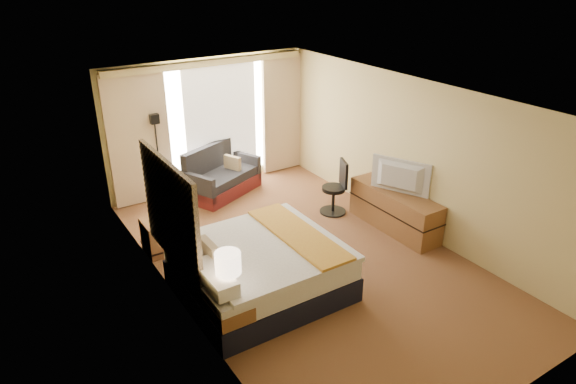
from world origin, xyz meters
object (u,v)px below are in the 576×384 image
loveseat (221,178)px  television (398,178)px  bed (259,268)px  desk_chair (336,190)px  lamp_left (228,264)px  floor_lamp (156,140)px  nightstand_right (159,236)px  media_dresser (394,210)px  nightstand_left (230,322)px  lamp_right (157,192)px

loveseat → television: bearing=-83.0°
bed → desk_chair: bed is taller
loveseat → desk_chair: (1.41, -1.93, 0.13)m
desk_chair → lamp_left: size_ratio=1.53×
television → desk_chair: bearing=-4.4°
lamp_left → television: 3.72m
desk_chair → lamp_left: 3.83m
bed → floor_lamp: floor_lamp is taller
nightstand_right → bed: bed is taller
media_dresser → lamp_left: bearing=-164.8°
nightstand_right → nightstand_left: bearing=-90.0°
loveseat → nightstand_left: bearing=-138.4°
nightstand_left → nightstand_right: size_ratio=1.00×
loveseat → lamp_right: bearing=-162.6°
bed → lamp_left: bearing=-140.6°
desk_chair → nightstand_right: bearing=-165.3°
floor_lamp → lamp_left: 4.35m
lamp_left → television: (3.61, 0.92, -0.07)m
media_dresser → lamp_left: 3.85m
nightstand_left → loveseat: bearing=65.6°
nightstand_right → loveseat: loveseat is taller
nightstand_right → loveseat: (1.83, 1.52, 0.04)m
television → lamp_left: bearing=79.5°
bed → loveseat: size_ratio=1.24×
bed → desk_chair: bearing=30.0°
lamp_right → television: 3.90m
loveseat → media_dresser: bearing=-81.7°
nightstand_right → television: television is taller
nightstand_left → loveseat: (1.83, 4.02, 0.04)m
nightstand_right → bed: (0.81, -1.81, 0.10)m
loveseat → floor_lamp: 1.47m
nightstand_right → lamp_left: lamp_left is taller
media_dresser → television: television is taller
nightstand_right → television: size_ratio=0.54×
media_dresser → desk_chair: (-0.46, 1.04, 0.10)m
nightstand_left → bed: 1.07m
floor_lamp → lamp_right: floor_lamp is taller
media_dresser → television: 0.65m
nightstand_left → desk_chair: bearing=32.9°
nightstand_left → loveseat: 4.42m
media_dresser → loveseat: 3.51m
bed → lamp_right: 2.04m
nightstand_left → nightstand_right: same height
nightstand_right → bed: bearing=-65.9°
nightstand_left → desk_chair: 3.86m
lamp_right → television: size_ratio=0.64×
desk_chair → lamp_right: bearing=-164.6°
floor_lamp → television: bearing=-49.0°
media_dresser → bed: 2.91m
floor_lamp → television: size_ratio=1.70×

